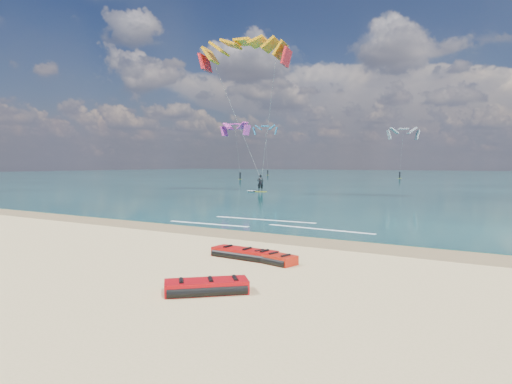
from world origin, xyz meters
TOP-DOWN VIEW (x-y plane):
  - ground at (0.00, 40.00)m, footprint 320.00×320.00m
  - wet_sand_strip at (0.00, 3.00)m, footprint 320.00×2.40m
  - sea at (0.00, 104.00)m, footprint 320.00×200.00m
  - packed_kite_left at (5.51, -1.28)m, footprint 2.62×1.17m
  - packed_kite_mid at (6.64, -1.38)m, footprint 2.16×1.41m
  - packed_kite_right at (7.00, -5.35)m, footprint 2.42×2.34m
  - kitesurfer_main at (-11.81, 27.20)m, footprint 9.70×8.17m
  - shoreline_foam at (1.75, 6.60)m, footprint 11.25×3.59m
  - distant_kites at (-15.76, 75.52)m, footprint 87.39×33.32m

SIDE VIEW (x-z plane):
  - ground at x=0.00m, z-range 0.00..0.00m
  - packed_kite_left at x=5.51m, z-range -0.19..0.19m
  - packed_kite_mid at x=6.64m, z-range -0.18..0.18m
  - packed_kite_right at x=7.00m, z-range -0.20..0.20m
  - wet_sand_strip at x=0.00m, z-range 0.00..0.01m
  - sea at x=0.00m, z-range 0.00..0.04m
  - shoreline_foam at x=1.75m, z-range 0.04..0.05m
  - distant_kites at x=-15.76m, z-range -0.83..12.23m
  - kitesurfer_main at x=-11.81m, z-range 0.44..17.81m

